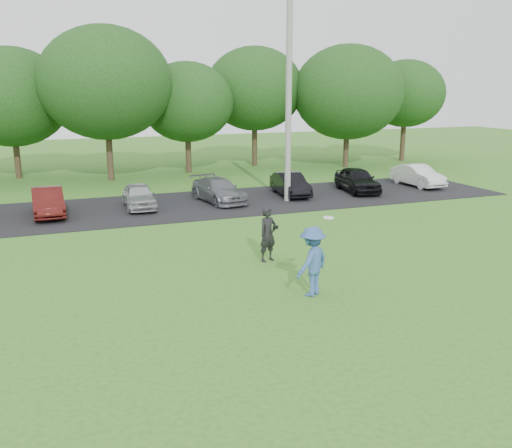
{
  "coord_description": "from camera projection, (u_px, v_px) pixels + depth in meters",
  "views": [
    {
      "loc": [
        -5.99,
        -11.95,
        5.33
      ],
      "look_at": [
        0.0,
        3.5,
        1.3
      ],
      "focal_mm": 40.0,
      "sensor_mm": 36.0,
      "label": 1
    }
  ],
  "objects": [
    {
      "name": "utility_pole",
      "position": [
        289.0,
        101.0,
        25.9
      ],
      "size": [
        0.28,
        0.28,
        9.31
      ],
      "primitive_type": "cylinder",
      "color": "gray",
      "rests_on": "ground"
    },
    {
      "name": "ground",
      "position": [
        307.0,
        306.0,
        14.19
      ],
      "size": [
        100.0,
        100.0,
        0.0
      ],
      "primitive_type": "plane",
      "color": "#346C1F",
      "rests_on": "ground"
    },
    {
      "name": "parking_lot",
      "position": [
        181.0,
        206.0,
        25.96
      ],
      "size": [
        32.0,
        6.5,
        0.03
      ],
      "primitive_type": "cube",
      "color": "black",
      "rests_on": "ground"
    },
    {
      "name": "tree_row",
      "position": [
        164.0,
        93.0,
        34.18
      ],
      "size": [
        42.39,
        9.85,
        8.64
      ],
      "color": "#38281C",
      "rests_on": "ground"
    },
    {
      "name": "frisbee_player",
      "position": [
        312.0,
        261.0,
        14.71
      ],
      "size": [
        1.36,
        1.19,
        2.13
      ],
      "color": "#355A95",
      "rests_on": "ground"
    },
    {
      "name": "camera_bystander",
      "position": [
        268.0,
        234.0,
        17.62
      ],
      "size": [
        0.73,
        0.59,
        1.72
      ],
      "color": "black",
      "rests_on": "ground"
    },
    {
      "name": "parked_cars",
      "position": [
        172.0,
        193.0,
        25.8
      ],
      "size": [
        27.96,
        4.24,
        1.24
      ],
      "color": "black",
      "rests_on": "parking_lot"
    }
  ]
}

